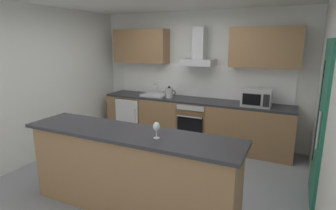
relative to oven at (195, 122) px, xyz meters
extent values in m
cube|color=gray|center=(-0.06, -1.59, -0.47)|extent=(5.28, 4.88, 0.02)
cube|color=silver|center=(-0.06, 0.41, 0.84)|extent=(5.28, 0.12, 2.60)
cube|color=silver|center=(-2.26, -1.59, 0.84)|extent=(0.12, 4.88, 2.60)
cube|color=silver|center=(2.14, -1.59, 0.84)|extent=(0.12, 4.88, 2.60)
cube|color=white|center=(-0.06, 0.33, 0.77)|extent=(3.64, 0.02, 0.66)
cube|color=olive|center=(-0.06, 0.03, -0.03)|extent=(3.76, 0.60, 0.86)
cube|color=#28282D|center=(-0.06, 0.03, 0.42)|extent=(3.76, 0.60, 0.04)
cube|color=olive|center=(0.06, -2.42, 0.02)|extent=(2.56, 0.52, 0.96)
cube|color=#28282D|center=(0.06, -2.42, 0.52)|extent=(2.66, 0.64, 0.04)
cube|color=olive|center=(-1.31, 0.18, 1.45)|extent=(1.20, 0.32, 0.70)
cube|color=olive|center=(1.20, 0.18, 1.45)|extent=(1.20, 0.32, 0.70)
cube|color=#1E664C|center=(2.07, -1.24, 0.56)|extent=(0.04, 0.85, 2.05)
cube|color=black|center=(2.04, -1.01, 0.67)|extent=(0.01, 0.11, 1.31)
cylinder|color=#B7BABC|center=(2.03, -1.52, 0.56)|extent=(0.03, 0.03, 0.45)
cube|color=slate|center=(0.00, 0.01, 0.00)|extent=(0.60, 0.56, 0.80)
cube|color=black|center=(0.00, -0.29, -0.06)|extent=(0.50, 0.02, 0.48)
cube|color=#B7BABC|center=(0.00, -0.29, 0.34)|extent=(0.54, 0.02, 0.09)
cylinder|color=#B7BABC|center=(0.00, -0.32, 0.18)|extent=(0.49, 0.02, 0.02)
cube|color=white|center=(-1.42, 0.01, -0.04)|extent=(0.58, 0.56, 0.85)
cube|color=silver|center=(-1.42, -0.28, -0.04)|extent=(0.55, 0.02, 0.80)
cylinder|color=#B7BABC|center=(-1.20, -0.30, 0.01)|extent=(0.02, 0.02, 0.38)
cube|color=#B7BABC|center=(1.14, -0.02, 0.59)|extent=(0.50, 0.36, 0.30)
cube|color=black|center=(1.08, -0.21, 0.59)|extent=(0.30, 0.02, 0.19)
cube|color=black|center=(1.32, -0.21, 0.59)|extent=(0.10, 0.01, 0.21)
cube|color=silver|center=(-0.90, 0.01, 0.46)|extent=(0.50, 0.40, 0.04)
cylinder|color=#B7BABC|center=(-0.90, 0.13, 0.57)|extent=(0.03, 0.03, 0.26)
cylinder|color=#B7BABC|center=(-0.90, 0.05, 0.69)|extent=(0.03, 0.16, 0.03)
cylinder|color=#B7BABC|center=(-0.55, -0.03, 0.54)|extent=(0.15, 0.15, 0.20)
sphere|color=black|center=(-0.55, -0.03, 0.65)|extent=(0.06, 0.06, 0.06)
cone|color=#B7BABC|center=(-0.65, -0.03, 0.58)|extent=(0.09, 0.04, 0.07)
torus|color=black|center=(-0.46, -0.03, 0.55)|extent=(0.11, 0.02, 0.11)
cube|color=#B7BABC|center=(0.00, 0.11, 1.16)|extent=(0.62, 0.45, 0.12)
cube|color=#B7BABC|center=(0.00, 0.16, 1.52)|extent=(0.22, 0.22, 0.60)
cylinder|color=silver|center=(0.45, -2.47, 0.55)|extent=(0.07, 0.07, 0.01)
cylinder|color=silver|center=(0.45, -2.47, 0.59)|extent=(0.01, 0.01, 0.09)
ellipsoid|color=silver|center=(0.45, -2.47, 0.67)|extent=(0.08, 0.08, 0.10)
camera|label=1|loc=(1.74, -4.91, 1.56)|focal=29.09mm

